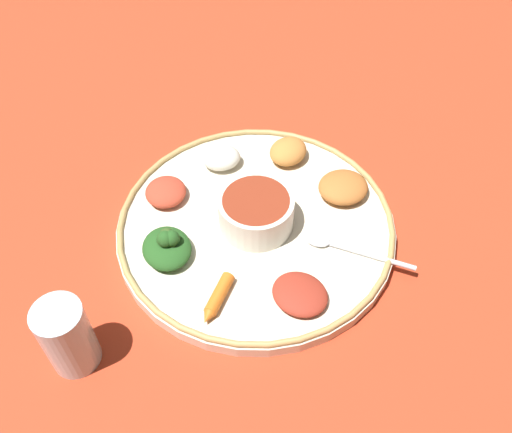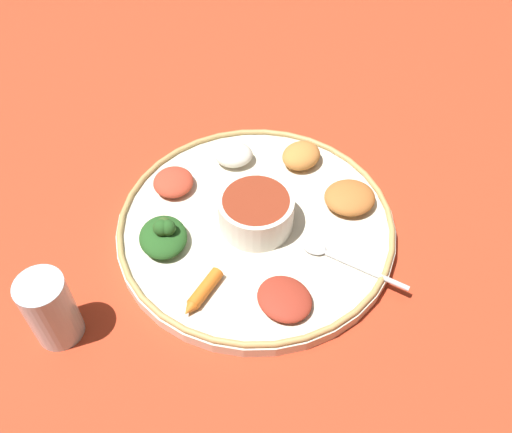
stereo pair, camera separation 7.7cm
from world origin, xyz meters
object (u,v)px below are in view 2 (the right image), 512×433
Objects in this scene: spoon at (336,257)px; carrot_near_spoon at (202,292)px; drinking_glass at (52,312)px; center_bowl at (256,211)px; greens_pile at (163,235)px.

carrot_near_spoon is (-0.15, -0.10, 0.00)m from spoon.
spoon is 0.36m from drinking_glass.
drinking_glass reaches higher than center_bowl.
center_bowl reaches higher than carrot_near_spoon.
center_bowl is 0.12m from spoon.
carrot_near_spoon reaches higher than spoon.
spoon is 1.58× the size of greens_pile.
spoon is 0.23m from greens_pile.
drinking_glass is (-0.19, -0.21, -0.00)m from center_bowl.
spoon is at bearing 31.21° from drinking_glass.
center_bowl reaches higher than greens_pile.
carrot_near_spoon is (0.08, -0.06, -0.01)m from greens_pile.
center_bowl is 1.39× the size of carrot_near_spoon.
greens_pile is 1.27× the size of carrot_near_spoon.
drinking_glass is at bearing -151.54° from carrot_near_spoon.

